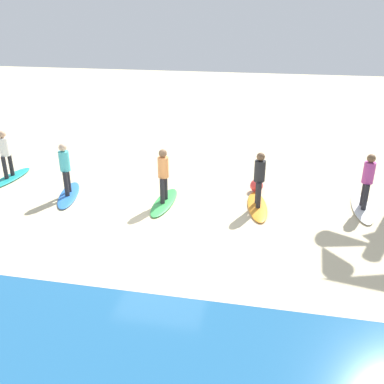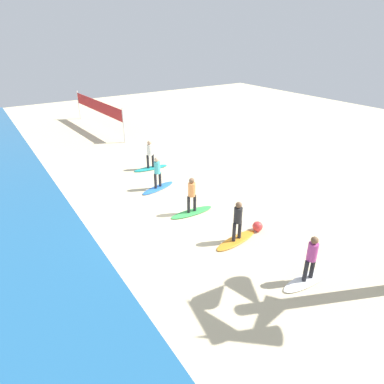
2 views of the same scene
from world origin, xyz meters
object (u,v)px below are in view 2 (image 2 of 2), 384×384
Objects in this scene: surfboard_orange at (236,240)px; surfboard_blue at (158,188)px; surfboard_white at (307,280)px; beach_ball at (258,226)px; surfer_teal at (150,152)px; surfer_orange at (238,218)px; volleyball_net at (98,107)px; surfer_white at (312,255)px; surfboard_teal at (151,168)px; surfboard_green at (192,212)px; surfer_blue at (157,170)px; surfer_green at (192,193)px.

surfboard_blue is at bearing -95.07° from surfboard_orange.
beach_ball is (3.15, -0.75, 0.16)m from surfboard_white.
surfer_orange is at bearing 175.68° from surfer_teal.
volleyball_net is 21.65× the size of beach_ball.
volleyball_net is (21.79, -0.70, 0.75)m from surfer_white.
surfboard_orange is at bearing -80.45° from surfboard_white.
surfboard_white is 1.00× the size of surfboard_orange.
surfboard_blue is 2.83m from surfboard_teal.
surfer_blue reaches higher than surfboard_green.
surfer_white reaches higher than surfboard_teal.
surfer_teal reaches higher than surfboard_teal.
surfboard_orange is 5.01× the size of beach_ball.
surfer_teal is at bearing -19.36° from surfer_blue.
surfer_orange and surfer_teal have the same top height.
surfer_green is 5.85m from surfer_teal.
surfer_green is 0.18× the size of volleyball_net.
surfboard_teal is at bearing -4.32° from surfer_orange.
surfboard_white is 9.06m from surfer_blue.
surfer_orange is 2.99m from surfboard_green.
surfboard_blue is 1.28× the size of surfer_teal.
surfboard_blue and surfboard_teal have the same top height.
surfer_white is at bearing -171.53° from surfer_orange.
surfer_teal is at bearing -124.87° from surfboard_blue.
surfer_white is at bearing 178.15° from volleyball_net.
surfboard_white is 1.00× the size of surfboard_green.
surfer_white is 1.00× the size of surfer_orange.
surfboard_green is at bearing 0.00° from surfer_green.
surfer_blue is at bearing -84.19° from surfboard_white.
surfboard_white is 11.68m from surfer_teal.
surfboard_orange is 2.99m from surfer_green.
surfer_teal is (8.59, -0.65, 0.00)m from surfer_orange.
surfboard_white is at bearing 0.00° from surfer_white.
surfboard_green is (5.86, 0.70, -0.99)m from surfer_white.
surfer_blue is at bearing -86.98° from surfboard_green.
surfboard_orange is at bearing 89.68° from surfboard_teal.
surfer_teal is (2.67, -0.94, 0.00)m from surfer_blue.
surfboard_white is 1.28× the size of surfer_blue.
surfer_green is at bearing 85.24° from surfboard_teal.
surfer_orange is 0.18× the size of volleyball_net.
volleyball_net reaches higher than surfboard_orange.
surfer_teal is at bearing 3.77° from beach_ball.
surfer_teal is (2.67, -0.94, 0.99)m from surfboard_blue.
surfboard_orange is at bearing 77.27° from surfboard_blue.
surfboard_white is 3.09m from surfboard_orange.
surfer_teal is 3.91× the size of beach_ball.
surfboard_white is 11.64m from surfboard_teal.
surfboard_teal is at bearing -153.43° from surfer_teal.
surfer_green reaches higher than surfboard_white.
surfer_green is (0.00, 0.00, 0.99)m from surfboard_green.
surfboard_green is at bearing 75.32° from surfboard_blue.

